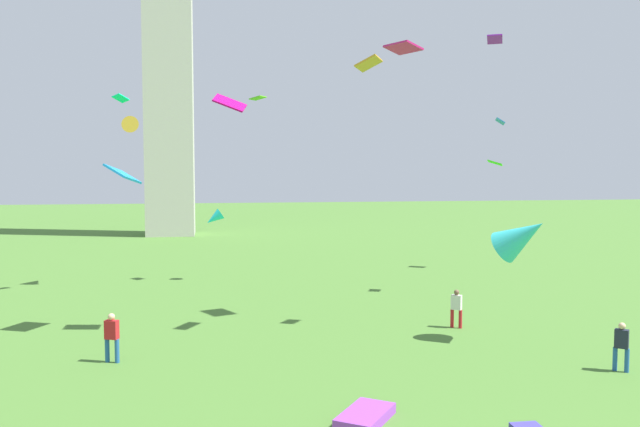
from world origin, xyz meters
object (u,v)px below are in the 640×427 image
at_px(kite_flying_11, 522,236).
at_px(kite_flying_9, 495,163).
at_px(person_1, 621,344).
at_px(kite_flying_5, 369,63).
at_px(kite_flying_3, 500,121).
at_px(kite_flying_10, 403,48).
at_px(kite_flying_0, 123,174).
at_px(kite_flying_2, 132,127).
at_px(person_2, 112,335).
at_px(kite_flying_1, 495,39).
at_px(person_0, 456,306).
at_px(kite_flying_7, 230,103).
at_px(monument_obelisk, 168,6).
at_px(kite_bundle_2, 365,416).
at_px(kite_flying_6, 121,98).
at_px(kite_flying_4, 214,218).
at_px(kite_flying_8, 258,98).

bearing_deg(kite_flying_11, kite_flying_9, 29.23).
distance_m(person_1, kite_flying_5, 14.31).
relative_size(kite_flying_3, kite_flying_11, 0.33).
bearing_deg(kite_flying_3, kite_flying_11, -1.29).
relative_size(kite_flying_10, kite_flying_11, 0.68).
distance_m(kite_flying_0, kite_flying_2, 11.58).
relative_size(person_2, kite_flying_10, 0.96).
bearing_deg(kite_flying_1, person_0, 86.88).
height_order(person_0, kite_flying_7, kite_flying_7).
bearing_deg(kite_flying_7, kite_flying_10, 16.56).
xyz_separation_m(kite_flying_9, kite_flying_10, (-10.67, -13.86, 5.07)).
relative_size(monument_obelisk, kite_bundle_2, 23.53).
relative_size(person_0, person_1, 0.99).
bearing_deg(kite_flying_6, kite_flying_2, 32.37).
height_order(person_1, kite_flying_9, kite_flying_9).
relative_size(monument_obelisk, kite_flying_5, 28.43).
xyz_separation_m(kite_flying_5, kite_flying_9, (12.80, 16.15, -3.98)).
bearing_deg(person_0, kite_flying_11, -24.94).
bearing_deg(kite_flying_10, person_1, 3.86).
bearing_deg(person_2, kite_flying_2, 116.67).
distance_m(kite_flying_7, kite_flying_9, 24.07).
distance_m(kite_flying_1, kite_flying_10, 4.10).
relative_size(kite_flying_5, kite_bundle_2, 0.83).
relative_size(person_2, kite_flying_11, 0.66).
bearing_deg(kite_flying_0, kite_flying_9, -39.01).
xyz_separation_m(kite_flying_10, kite_flying_11, (3.53, -4.82, -8.07)).
xyz_separation_m(kite_flying_7, kite_flying_10, (7.80, 1.38, 2.72)).
relative_size(kite_flying_7, kite_flying_11, 0.54).
bearing_deg(kite_flying_4, monument_obelisk, -175.07).
distance_m(person_0, kite_bundle_2, 11.80).
relative_size(kite_flying_6, kite_flying_11, 0.35).
bearing_deg(kite_flying_7, person_1, -22.48).
relative_size(kite_flying_3, kite_flying_10, 0.48).
bearing_deg(kite_flying_3, kite_flying_9, 175.41).
relative_size(kite_flying_1, kite_flying_2, 0.68).
xyz_separation_m(kite_flying_8, kite_flying_10, (5.80, -10.96, 1.22)).
relative_size(kite_flying_9, kite_flying_10, 0.62).
relative_size(person_2, kite_flying_8, 1.66).
xyz_separation_m(person_2, kite_flying_0, (-0.09, 4.58, 5.76)).
bearing_deg(person_2, kite_bundle_2, -18.43).
distance_m(kite_flying_2, kite_flying_5, 17.44).
relative_size(kite_flying_4, kite_flying_11, 0.48).
relative_size(kite_flying_7, kite_flying_9, 1.27).
distance_m(person_2, kite_flying_3, 23.22).
bearing_deg(kite_flying_4, kite_flying_3, 61.87).
xyz_separation_m(person_2, kite_flying_2, (-0.96, 15.83, 8.40)).
xyz_separation_m(monument_obelisk, kite_flying_6, (-0.61, -32.58, -12.65)).
height_order(person_2, kite_flying_0, kite_flying_0).
bearing_deg(kite_flying_2, kite_flying_1, 143.32).
relative_size(kite_flying_2, kite_flying_5, 0.95).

